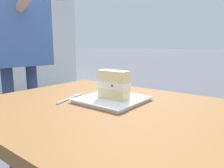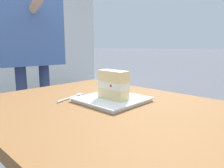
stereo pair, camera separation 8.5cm
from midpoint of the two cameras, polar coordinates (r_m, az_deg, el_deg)
patio_table at (r=0.79m, az=1.39°, el=-15.64°), size 1.26×0.80×0.76m
dessert_plate at (r=0.87m, az=-2.82°, el=-4.29°), size 0.25×0.25×0.02m
cake_slice at (r=0.84m, az=-2.48°, el=-0.23°), size 0.13×0.06×0.12m
dessert_fork at (r=0.94m, az=-13.89°, el=-3.77°), size 0.06×0.17×0.01m
diner_person at (r=1.67m, az=-26.13°, el=13.77°), size 0.61×0.48×1.67m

